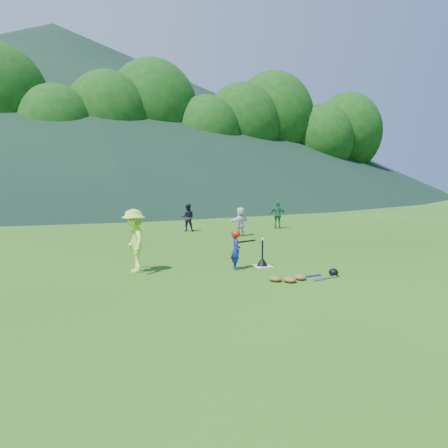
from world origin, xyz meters
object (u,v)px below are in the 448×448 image
at_px(adult_coach, 134,241).
at_px(equipment_pile, 300,277).
at_px(batter_child, 236,250).
at_px(home_plate, 262,266).
at_px(fielder_c, 278,215).
at_px(fielder_d, 240,222).
at_px(batting_tee, 262,262).
at_px(fielder_b, 188,217).

bearing_deg(adult_coach, equipment_pile, 57.21).
relative_size(batter_child, equipment_pile, 0.55).
distance_m(home_plate, fielder_c, 9.05).
distance_m(fielder_c, equipment_pile, 10.49).
xyz_separation_m(home_plate, fielder_c, (5.01, 7.51, 0.63)).
bearing_deg(fielder_d, batting_tee, 44.74).
height_order(batting_tee, equipment_pile, batting_tee).
height_order(batter_child, equipment_pile, batter_child).
bearing_deg(equipment_pile, fielder_d, 73.92).
distance_m(batter_child, fielder_d, 6.56).
distance_m(home_plate, batting_tee, 0.12).
bearing_deg(adult_coach, batter_child, 77.10).
bearing_deg(adult_coach, batting_tee, 81.13).
bearing_deg(fielder_c, fielder_b, 26.03).
distance_m(home_plate, adult_coach, 3.42).
xyz_separation_m(fielder_b, fielder_d, (1.42, -2.40, -0.03)).
distance_m(batting_tee, equipment_pile, 1.71).
relative_size(home_plate, adult_coach, 0.28).
bearing_deg(home_plate, batting_tee, 0.00).
distance_m(fielder_b, batting_tee, 8.26).
bearing_deg(batter_child, fielder_c, -26.31).
relative_size(batting_tee, equipment_pile, 0.38).
distance_m(fielder_c, fielder_d, 3.27).
distance_m(adult_coach, fielder_d, 7.49).
distance_m(batter_child, fielder_c, 9.51).
bearing_deg(fielder_d, adult_coach, 18.65).
distance_m(home_plate, fielder_b, 8.27).
bearing_deg(fielder_d, fielder_b, -83.69).
relative_size(batter_child, fielder_d, 0.85).
xyz_separation_m(fielder_c, equipment_pile, (-4.96, -9.22, -0.57)).
relative_size(adult_coach, batting_tee, 2.33).
distance_m(fielder_c, batting_tee, 9.05).
bearing_deg(fielder_d, equipment_pile, 49.52).
xyz_separation_m(fielder_c, fielder_d, (-2.80, -1.70, -0.05)).
height_order(batter_child, fielder_d, fielder_d).
bearing_deg(batter_child, home_plate, -77.68).
height_order(home_plate, fielder_b, fielder_b).
relative_size(fielder_b, batting_tee, 1.80).
distance_m(batter_child, fielder_b, 8.38).
xyz_separation_m(adult_coach, batting_tee, (3.26, -0.70, -0.66)).
distance_m(fielder_b, fielder_d, 2.79).
height_order(fielder_b, batting_tee, fielder_b).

